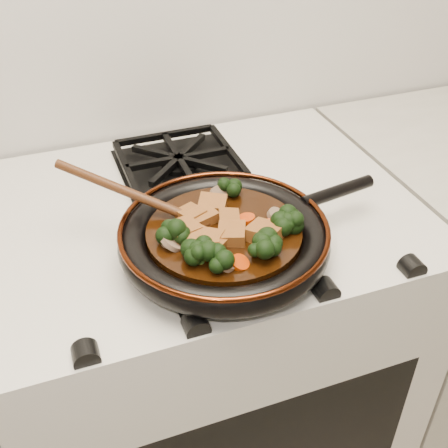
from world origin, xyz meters
name	(u,v)px	position (x,y,z in m)	size (l,w,h in m)	color
stove	(206,368)	(0.00, 1.69, 0.45)	(0.76, 0.60, 0.90)	beige
burner_grate_front	(229,245)	(0.00, 1.55, 0.91)	(0.23, 0.23, 0.03)	black
burner_grate_back	(179,162)	(0.00, 1.83, 0.91)	(0.23, 0.23, 0.03)	black
skillet	(225,237)	(-0.01, 1.54, 0.94)	(0.45, 0.33, 0.05)	black
braising_sauce	(224,235)	(-0.01, 1.54, 0.95)	(0.24, 0.24, 0.02)	black
tofu_cube_0	(196,237)	(-0.06, 1.52, 0.97)	(0.04, 0.04, 0.02)	brown
tofu_cube_1	(209,242)	(-0.05, 1.51, 0.97)	(0.04, 0.03, 0.02)	brown
tofu_cube_2	(232,234)	(-0.01, 1.51, 0.97)	(0.04, 0.04, 0.02)	brown
tofu_cube_3	(203,217)	(-0.04, 1.57, 0.97)	(0.04, 0.04, 0.02)	brown
tofu_cube_4	(184,231)	(-0.07, 1.54, 0.97)	(0.04, 0.04, 0.02)	brown
tofu_cube_5	(208,241)	(-0.05, 1.51, 0.97)	(0.04, 0.04, 0.02)	brown
tofu_cube_6	(265,233)	(0.04, 1.49, 0.97)	(0.04, 0.05, 0.02)	brown
tofu_cube_7	(212,206)	(-0.01, 1.59, 0.97)	(0.04, 0.04, 0.02)	brown
tofu_cube_8	(229,220)	(0.00, 1.55, 0.97)	(0.04, 0.03, 0.02)	brown
tofu_cube_9	(213,243)	(-0.04, 1.50, 0.97)	(0.04, 0.04, 0.02)	brown
tofu_cube_10	(191,216)	(-0.05, 1.58, 0.97)	(0.04, 0.03, 0.02)	brown
broccoli_floret_0	(269,247)	(0.03, 1.46, 0.97)	(0.06, 0.06, 0.05)	black
broccoli_floret_1	(232,188)	(0.03, 1.62, 0.97)	(0.05, 0.05, 0.06)	black
broccoli_floret_2	(174,235)	(-0.09, 1.53, 0.97)	(0.06, 0.06, 0.06)	black
broccoli_floret_3	(284,223)	(0.07, 1.51, 0.97)	(0.06, 0.06, 0.05)	black
broccoli_floret_4	(263,250)	(0.02, 1.45, 0.97)	(0.06, 0.06, 0.06)	black
broccoli_floret_5	(200,255)	(-0.07, 1.48, 0.97)	(0.06, 0.06, 0.06)	black
broccoli_floret_6	(288,226)	(0.08, 1.50, 0.97)	(0.06, 0.06, 0.05)	black
broccoli_floret_7	(199,252)	(-0.07, 1.48, 0.97)	(0.06, 0.06, 0.05)	black
broccoli_floret_8	(216,264)	(-0.06, 1.45, 0.97)	(0.06, 0.06, 0.05)	black
carrot_coin_0	(240,263)	(-0.02, 1.45, 0.96)	(0.03, 0.03, 0.01)	#B33004
carrot_coin_1	(246,219)	(0.03, 1.54, 0.96)	(0.03, 0.03, 0.01)	#B33004
carrot_coin_2	(269,228)	(0.05, 1.51, 0.96)	(0.03, 0.03, 0.01)	#B33004
carrot_coin_3	(212,211)	(-0.02, 1.58, 0.96)	(0.03, 0.03, 0.01)	#B33004
mushroom_slice_0	(277,216)	(0.07, 1.53, 0.97)	(0.03, 0.03, 0.01)	brown
mushroom_slice_1	(219,195)	(0.01, 1.62, 0.97)	(0.03, 0.03, 0.01)	brown
mushroom_slice_2	(225,263)	(-0.04, 1.45, 0.97)	(0.03, 0.03, 0.01)	brown
mushroom_slice_3	(172,242)	(-0.10, 1.52, 0.97)	(0.04, 0.04, 0.01)	brown
mushroom_slice_4	(170,240)	(-0.10, 1.53, 0.97)	(0.03, 0.03, 0.01)	brown
wooden_spoon	(155,203)	(-0.10, 1.61, 0.98)	(0.14, 0.11, 0.24)	#42210E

